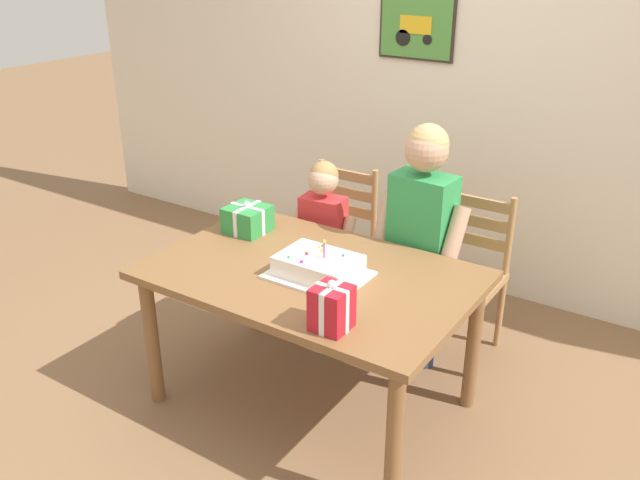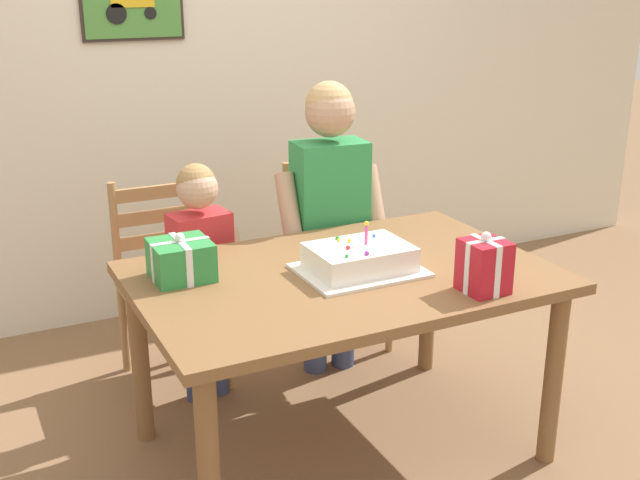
{
  "view_description": "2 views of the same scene",
  "coord_description": "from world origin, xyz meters",
  "px_view_note": "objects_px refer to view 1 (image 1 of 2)",
  "views": [
    {
      "loc": [
        1.59,
        -2.34,
        2.19
      ],
      "look_at": [
        -0.01,
        0.09,
        0.87
      ],
      "focal_mm": 37.9,
      "sensor_mm": 36.0,
      "label": 1
    },
    {
      "loc": [
        -1.27,
        -2.38,
        1.8
      ],
      "look_at": [
        -0.03,
        0.12,
        0.84
      ],
      "focal_mm": 44.16,
      "sensor_mm": 36.0,
      "label": 2
    }
  ],
  "objects_px": {
    "birthday_cake": "(318,267)",
    "child_younger": "(323,231)",
    "dining_table": "(311,288)",
    "gift_box_beside_cake": "(332,308)",
    "chair_left": "(335,241)",
    "gift_box_red_large": "(248,219)",
    "child_older": "(422,225)",
    "chair_right": "(463,275)"
  },
  "relations": [
    {
      "from": "child_younger",
      "to": "chair_left",
      "type": "bearing_deg",
      "value": 107.2
    },
    {
      "from": "gift_box_red_large",
      "to": "gift_box_beside_cake",
      "type": "xyz_separation_m",
      "value": [
        0.9,
        -0.58,
        0.02
      ]
    },
    {
      "from": "dining_table",
      "to": "chair_right",
      "type": "relative_size",
      "value": 1.64
    },
    {
      "from": "birthday_cake",
      "to": "child_older",
      "type": "height_order",
      "value": "child_older"
    },
    {
      "from": "gift_box_red_large",
      "to": "chair_right",
      "type": "relative_size",
      "value": 0.23
    },
    {
      "from": "birthday_cake",
      "to": "child_older",
      "type": "relative_size",
      "value": 0.32
    },
    {
      "from": "birthday_cake",
      "to": "chair_left",
      "type": "xyz_separation_m",
      "value": [
        -0.48,
        0.9,
        -0.33
      ]
    },
    {
      "from": "birthday_cake",
      "to": "child_younger",
      "type": "height_order",
      "value": "child_younger"
    },
    {
      "from": "dining_table",
      "to": "birthday_cake",
      "type": "relative_size",
      "value": 3.44
    },
    {
      "from": "birthday_cake",
      "to": "chair_right",
      "type": "xyz_separation_m",
      "value": [
        0.36,
        0.9,
        -0.33
      ]
    },
    {
      "from": "gift_box_beside_cake",
      "to": "chair_left",
      "type": "height_order",
      "value": "gift_box_beside_cake"
    },
    {
      "from": "chair_right",
      "to": "dining_table",
      "type": "bearing_deg",
      "value": -115.54
    },
    {
      "from": "gift_box_red_large",
      "to": "chair_right",
      "type": "distance_m",
      "value": 1.23
    },
    {
      "from": "gift_box_red_large",
      "to": "chair_right",
      "type": "bearing_deg",
      "value": 34.81
    },
    {
      "from": "chair_left",
      "to": "birthday_cake",
      "type": "bearing_deg",
      "value": -62.18
    },
    {
      "from": "gift_box_red_large",
      "to": "child_older",
      "type": "distance_m",
      "value": 0.91
    },
    {
      "from": "gift_box_red_large",
      "to": "child_younger",
      "type": "relative_size",
      "value": 0.2
    },
    {
      "from": "gift_box_beside_cake",
      "to": "chair_left",
      "type": "xyz_separation_m",
      "value": [
        -0.77,
        1.25,
        -0.37
      ]
    },
    {
      "from": "chair_left",
      "to": "chair_right",
      "type": "bearing_deg",
      "value": 0.0
    },
    {
      "from": "chair_right",
      "to": "gift_box_beside_cake",
      "type": "bearing_deg",
      "value": -93.24
    },
    {
      "from": "dining_table",
      "to": "gift_box_red_large",
      "type": "distance_m",
      "value": 0.61
    },
    {
      "from": "gift_box_beside_cake",
      "to": "child_younger",
      "type": "distance_m",
      "value": 1.23
    },
    {
      "from": "birthday_cake",
      "to": "dining_table",
      "type": "bearing_deg",
      "value": 157.15
    },
    {
      "from": "gift_box_red_large",
      "to": "chair_left",
      "type": "height_order",
      "value": "gift_box_red_large"
    },
    {
      "from": "chair_left",
      "to": "child_older",
      "type": "height_order",
      "value": "child_older"
    },
    {
      "from": "chair_right",
      "to": "chair_left",
      "type": "bearing_deg",
      "value": -180.0
    },
    {
      "from": "chair_left",
      "to": "chair_right",
      "type": "relative_size",
      "value": 1.0
    },
    {
      "from": "gift_box_beside_cake",
      "to": "gift_box_red_large",
      "type": "bearing_deg",
      "value": 147.08
    },
    {
      "from": "chair_left",
      "to": "child_older",
      "type": "relative_size",
      "value": 0.68
    },
    {
      "from": "gift_box_red_large",
      "to": "chair_left",
      "type": "xyz_separation_m",
      "value": [
        0.13,
        0.67,
        -0.35
      ]
    },
    {
      "from": "dining_table",
      "to": "chair_left",
      "type": "height_order",
      "value": "chair_left"
    },
    {
      "from": "gift_box_red_large",
      "to": "chair_left",
      "type": "relative_size",
      "value": 0.23
    },
    {
      "from": "birthday_cake",
      "to": "chair_right",
      "type": "bearing_deg",
      "value": 68.05
    },
    {
      "from": "dining_table",
      "to": "birthday_cake",
      "type": "height_order",
      "value": "birthday_cake"
    },
    {
      "from": "dining_table",
      "to": "gift_box_beside_cake",
      "type": "height_order",
      "value": "gift_box_beside_cake"
    },
    {
      "from": "dining_table",
      "to": "gift_box_red_large",
      "type": "bearing_deg",
      "value": 159.19
    },
    {
      "from": "birthday_cake",
      "to": "child_younger",
      "type": "xyz_separation_m",
      "value": [
        -0.4,
        0.65,
        -0.16
      ]
    },
    {
      "from": "child_younger",
      "to": "gift_box_beside_cake",
      "type": "bearing_deg",
      "value": -55.32
    },
    {
      "from": "chair_right",
      "to": "child_older",
      "type": "bearing_deg",
      "value": -121.43
    },
    {
      "from": "gift_box_beside_cake",
      "to": "chair_right",
      "type": "height_order",
      "value": "gift_box_beside_cake"
    },
    {
      "from": "dining_table",
      "to": "chair_left",
      "type": "relative_size",
      "value": 1.64
    },
    {
      "from": "gift_box_red_large",
      "to": "child_younger",
      "type": "distance_m",
      "value": 0.5
    }
  ]
}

